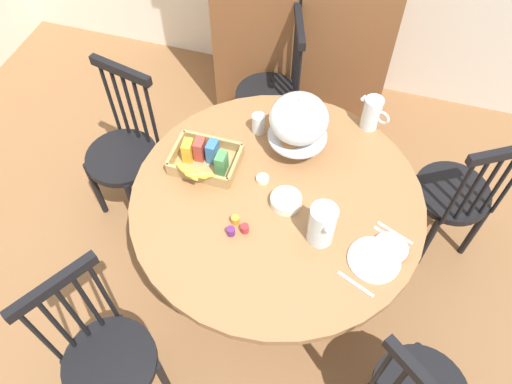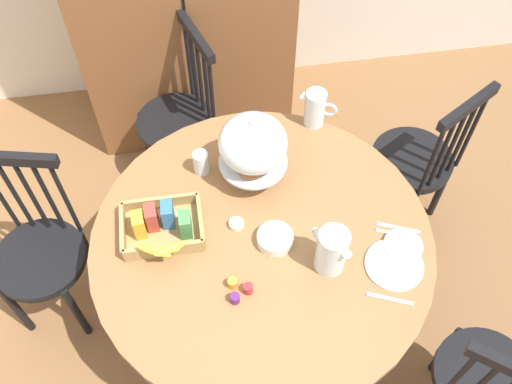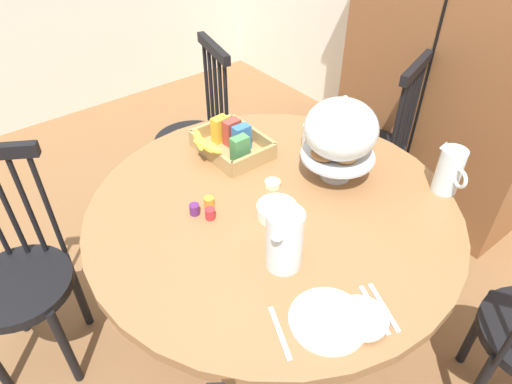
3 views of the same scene
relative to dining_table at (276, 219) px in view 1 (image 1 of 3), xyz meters
name	(u,v)px [view 1 (image 1 of 3)]	position (x,y,z in m)	size (l,w,h in m)	color
ground_plane	(248,279)	(-0.12, -0.08, -0.55)	(10.00, 10.00, 0.00)	brown
dining_table	(276,219)	(0.00, 0.00, 0.00)	(1.34, 1.34, 0.74)	olive
windsor_chair_near_window	(125,154)	(-0.94, 0.24, -0.10)	(0.42, 0.41, 0.97)	black
windsor_chair_by_cabinet	(107,358)	(-0.52, -0.82, -0.10)	(0.45, 0.46, 0.97)	black
windsor_chair_far_side	(454,196)	(0.84, 0.48, -0.10)	(0.46, 0.46, 0.97)	black
windsor_chair_host_seat	(272,96)	(-0.28, 0.93, -0.10)	(0.43, 0.43, 0.97)	black
pastry_stand_with_dome	(299,120)	(0.01, 0.30, 0.39)	(0.28, 0.28, 0.34)	silver
orange_juice_pitcher	(372,114)	(0.33, 0.56, 0.27)	(0.17, 0.09, 0.18)	silver
milk_pitcher	(322,226)	(0.23, -0.15, 0.28)	(0.12, 0.18, 0.21)	silver
cereal_basket	(204,159)	(-0.38, 0.08, 0.23)	(0.32, 0.30, 0.12)	tan
china_plate_large	(374,260)	(0.47, -0.20, 0.19)	(0.22, 0.22, 0.01)	white
china_plate_small	(390,248)	(0.53, -0.13, 0.20)	(0.15, 0.15, 0.01)	white
cereal_bowl	(286,201)	(0.05, -0.02, 0.21)	(0.14, 0.14, 0.04)	white
drinking_glass	(259,124)	(-0.20, 0.36, 0.24)	(0.06, 0.06, 0.11)	silver
butter_dish	(263,179)	(-0.09, 0.07, 0.20)	(0.06, 0.06, 0.02)	beige
jam_jar_strawberry	(245,229)	(-0.09, -0.21, 0.21)	(0.04, 0.04, 0.04)	#B7282D
jam_jar_apricot	(235,220)	(-0.14, -0.18, 0.21)	(0.04, 0.04, 0.04)	orange
jam_jar_grape	(231,231)	(-0.14, -0.24, 0.21)	(0.04, 0.04, 0.04)	#5B2366
table_knife	(391,238)	(0.52, -0.07, 0.19)	(0.17, 0.01, 0.01)	silver
dinner_fork	(395,233)	(0.53, -0.04, 0.19)	(0.17, 0.01, 0.01)	silver
soup_spoon	(355,284)	(0.42, -0.33, 0.19)	(0.17, 0.01, 0.01)	silver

